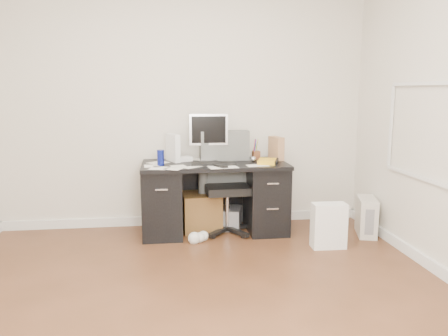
{
  "coord_description": "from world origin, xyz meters",
  "views": [
    {
      "loc": [
        -0.18,
        -2.8,
        1.49
      ],
      "look_at": [
        0.34,
        1.2,
        0.77
      ],
      "focal_mm": 35.0,
      "sensor_mm": 36.0,
      "label": 1
    }
  ],
  "objects_px": {
    "lcd_monitor": "(209,137)",
    "desk": "(215,196)",
    "office_chair": "(227,183)",
    "pc_tower": "(366,216)",
    "keyboard": "(214,164)",
    "wicker_basket": "(201,212)"
  },
  "relations": [
    {
      "from": "lcd_monitor",
      "to": "office_chair",
      "type": "bearing_deg",
      "value": -30.54
    },
    {
      "from": "desk",
      "to": "wicker_basket",
      "type": "bearing_deg",
      "value": 145.49
    },
    {
      "from": "pc_tower",
      "to": "lcd_monitor",
      "type": "bearing_deg",
      "value": -177.43
    },
    {
      "from": "lcd_monitor",
      "to": "desk",
      "type": "bearing_deg",
      "value": -63.73
    },
    {
      "from": "wicker_basket",
      "to": "office_chair",
      "type": "bearing_deg",
      "value": -20.27
    },
    {
      "from": "desk",
      "to": "pc_tower",
      "type": "distance_m",
      "value": 1.6
    },
    {
      "from": "lcd_monitor",
      "to": "office_chair",
      "type": "distance_m",
      "value": 0.52
    },
    {
      "from": "desk",
      "to": "pc_tower",
      "type": "height_order",
      "value": "desk"
    },
    {
      "from": "keyboard",
      "to": "office_chair",
      "type": "distance_m",
      "value": 0.3
    },
    {
      "from": "desk",
      "to": "keyboard",
      "type": "xyz_separation_m",
      "value": [
        -0.02,
        -0.13,
        0.36
      ]
    },
    {
      "from": "lcd_monitor",
      "to": "office_chair",
      "type": "height_order",
      "value": "lcd_monitor"
    },
    {
      "from": "wicker_basket",
      "to": "lcd_monitor",
      "type": "bearing_deg",
      "value": 7.54
    },
    {
      "from": "keyboard",
      "to": "pc_tower",
      "type": "height_order",
      "value": "keyboard"
    },
    {
      "from": "keyboard",
      "to": "office_chair",
      "type": "xyz_separation_m",
      "value": [
        0.16,
        0.12,
        -0.23
      ]
    },
    {
      "from": "office_chair",
      "to": "pc_tower",
      "type": "distance_m",
      "value": 1.5
    },
    {
      "from": "keyboard",
      "to": "wicker_basket",
      "type": "height_order",
      "value": "keyboard"
    },
    {
      "from": "keyboard",
      "to": "wicker_basket",
      "type": "bearing_deg",
      "value": 120.96
    },
    {
      "from": "office_chair",
      "to": "wicker_basket",
      "type": "height_order",
      "value": "office_chair"
    },
    {
      "from": "desk",
      "to": "wicker_basket",
      "type": "xyz_separation_m",
      "value": [
        -0.14,
        0.1,
        -0.2
      ]
    },
    {
      "from": "keyboard",
      "to": "pc_tower",
      "type": "distance_m",
      "value": 1.69
    },
    {
      "from": "lcd_monitor",
      "to": "wicker_basket",
      "type": "xyz_separation_m",
      "value": [
        -0.09,
        -0.01,
        -0.8
      ]
    },
    {
      "from": "keyboard",
      "to": "office_chair",
      "type": "bearing_deg",
      "value": 40.71
    }
  ]
}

